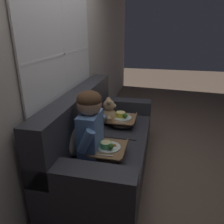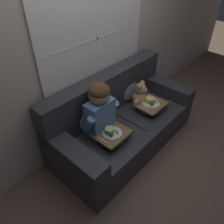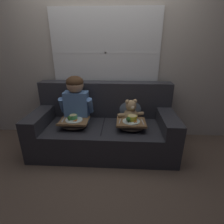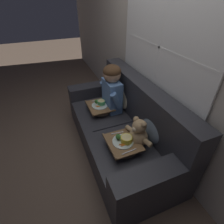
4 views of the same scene
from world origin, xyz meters
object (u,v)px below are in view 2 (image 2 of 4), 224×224
couch (121,121)px  lap_tray_child (112,136)px  throw_pillow_behind_teddy (130,88)px  throw_pillow_behind_child (89,114)px  child_figure (100,108)px  teddy_bear (140,96)px  lap_tray_teddy (151,106)px

couch → lap_tray_child: size_ratio=5.14×
couch → throw_pillow_behind_teddy: (0.39, 0.18, 0.26)m
throw_pillow_behind_child → child_figure: 0.25m
throw_pillow_behind_child → throw_pillow_behind_teddy: size_ratio=1.08×
couch → throw_pillow_behind_teddy: bearing=25.0°
teddy_bear → lap_tray_teddy: 0.20m
teddy_bear → lap_tray_teddy: bearing=-90.3°
couch → lap_tray_teddy: size_ratio=5.13×
child_figure → teddy_bear: (0.78, -0.00, -0.22)m
child_figure → lap_tray_child: 0.36m
throw_pillow_behind_child → lap_tray_teddy: 0.87m
throw_pillow_behind_teddy → lap_tray_teddy: throw_pillow_behind_teddy is taller
teddy_bear → lap_tray_child: size_ratio=0.98×
couch → child_figure: (-0.39, -0.00, 0.44)m
throw_pillow_behind_teddy → lap_tray_child: size_ratio=0.99×
throw_pillow_behind_teddy → child_figure: child_figure is taller
throw_pillow_behind_child → lap_tray_teddy: size_ratio=1.07×
couch → throw_pillow_behind_child: 0.50m
teddy_bear → lap_tray_teddy: (-0.00, -0.18, -0.09)m
teddy_bear → lap_tray_child: 0.80m
teddy_bear → lap_tray_teddy: teddy_bear is taller
couch → child_figure: bearing=-179.8°
couch → lap_tray_child: 0.45m
lap_tray_child → throw_pillow_behind_child: bearing=89.8°
throw_pillow_behind_teddy → lap_tray_teddy: (0.00, -0.37, -0.13)m
teddy_bear → lap_tray_child: (-0.78, -0.18, -0.09)m
lap_tray_child → throw_pillow_behind_teddy: bearing=25.3°
couch → throw_pillow_behind_child: size_ratio=4.78×
throw_pillow_behind_teddy → lap_tray_teddy: 0.39m
lap_tray_child → lap_tray_teddy: 0.78m
throw_pillow_behind_child → child_figure: bearing=-90.0°
lap_tray_teddy → child_figure: bearing=166.7°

